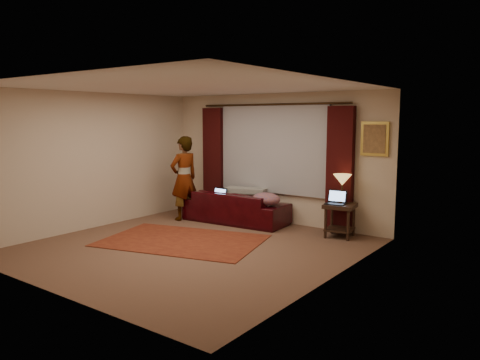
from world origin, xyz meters
name	(u,v)px	position (x,y,z in m)	size (l,w,h in m)	color
floor	(192,248)	(0.00, 0.00, -0.01)	(5.00, 5.00, 0.01)	brown
ceiling	(190,87)	(0.00, 0.00, 2.60)	(5.00, 5.00, 0.02)	silver
wall_back	(274,158)	(0.00, 2.50, 1.30)	(5.00, 0.02, 2.60)	beige
wall_front	(47,187)	(0.00, -2.50, 1.30)	(5.00, 0.02, 2.60)	beige
wall_left	(94,161)	(-2.50, 0.00, 1.30)	(0.02, 5.00, 2.60)	beige
wall_right	(334,181)	(2.50, 0.00, 1.30)	(0.02, 5.00, 2.60)	beige
sheer_curtain	(272,149)	(0.00, 2.44, 1.50)	(2.50, 0.05, 1.80)	#A3A4AB
drape_left	(214,161)	(-1.50, 2.39, 1.18)	(0.50, 0.14, 2.30)	black
drape_right	(340,169)	(1.50, 2.39, 1.18)	(0.50, 0.14, 2.30)	black
curtain_rod	(271,104)	(0.00, 2.39, 2.38)	(0.04, 0.04, 3.40)	#312010
picture_frame	(375,139)	(2.10, 2.47, 1.75)	(0.50, 0.04, 0.60)	gold
sofa	(236,201)	(-0.55, 1.94, 0.43)	(2.15, 0.93, 0.87)	black
throw_blanket	(246,179)	(-0.46, 2.18, 0.88)	(0.84, 0.33, 0.10)	gray
clothing_pile	(266,200)	(0.22, 1.89, 0.56)	(0.58, 0.45, 0.24)	#7D4F5C
laptop_sofa	(216,195)	(-0.91, 1.74, 0.56)	(0.34, 0.37, 0.25)	black
area_rug	(182,240)	(-0.42, 0.21, 0.01)	(2.68, 1.79, 0.01)	maroon
end_table	(340,220)	(1.66, 2.08, 0.30)	(0.52, 0.52, 0.60)	black
tiffany_lamp	(342,189)	(1.66, 2.15, 0.86)	(0.33, 0.33, 0.52)	olive
laptop_table	(335,197)	(1.61, 1.99, 0.72)	(0.33, 0.36, 0.24)	black
person	(184,178)	(-1.57, 1.51, 0.87)	(0.51, 0.51, 1.74)	gray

